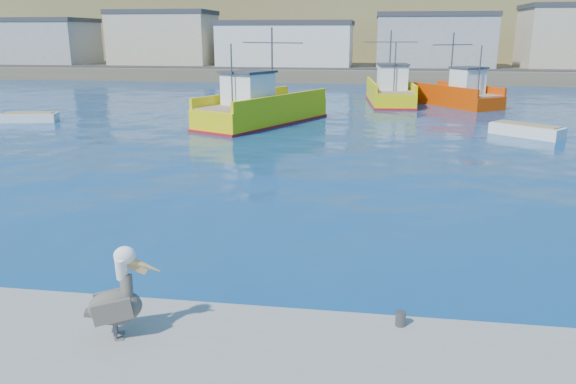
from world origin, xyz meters
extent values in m
plane|color=navy|center=(0.00, 0.00, 0.00)|extent=(260.00, 260.00, 0.00)
cylinder|color=#4C4C4C|center=(3.00, -3.40, 0.65)|extent=(0.20, 0.20, 0.30)
cube|color=brown|center=(0.00, 72.00, 0.80)|extent=(160.00, 30.00, 1.60)
cube|color=brown|center=(0.00, 98.00, 6.00)|extent=(180.00, 40.00, 14.00)
cube|color=brown|center=(0.00, 118.00, 11.00)|extent=(200.00, 40.00, 24.00)
cube|color=#2D2D2D|center=(0.00, 61.00, 1.65)|extent=(150.00, 5.00, 0.10)
cube|color=gray|center=(-48.00, 67.00, 4.60)|extent=(16.00, 10.00, 6.00)
cube|color=#333338|center=(-48.00, 67.00, 7.90)|extent=(16.32, 10.20, 0.60)
cube|color=tan|center=(-28.00, 67.00, 5.10)|extent=(14.00, 9.00, 7.00)
cube|color=#333338|center=(-28.00, 67.00, 8.90)|extent=(14.28, 9.18, 0.60)
cube|color=silver|center=(-10.00, 67.00, 4.35)|extent=(18.00, 11.00, 5.50)
cube|color=#333338|center=(-10.00, 67.00, 7.40)|extent=(18.36, 11.22, 0.60)
cube|color=gray|center=(10.00, 67.00, 4.85)|extent=(15.00, 10.00, 6.50)
cube|color=#333338|center=(10.00, 67.00, 8.40)|extent=(15.30, 10.20, 0.60)
cube|color=yellow|center=(-5.15, 24.41, 0.70)|extent=(7.94, 11.22, 1.40)
cube|color=yellow|center=(-3.63, 23.67, 1.75)|extent=(4.83, 9.54, 0.70)
cube|color=yellow|center=(-6.66, 25.15, 1.75)|extent=(4.83, 9.54, 0.70)
cube|color=maroon|center=(-5.15, 24.41, 0.05)|extent=(8.10, 11.44, 0.25)
cube|color=#8C7251|center=(-5.15, 24.41, 1.45)|extent=(7.50, 10.71, 0.10)
cube|color=white|center=(-5.85, 22.96, 2.50)|extent=(3.43, 3.51, 2.00)
cube|color=#333338|center=(-5.85, 22.96, 3.60)|extent=(3.73, 3.88, 0.15)
cylinder|color=#4C4C4C|center=(-4.67, 25.37, 3.90)|extent=(0.16, 0.16, 5.00)
cylinder|color=#4C4C4C|center=(-6.56, 21.51, 3.40)|extent=(0.13, 0.13, 4.00)
cylinder|color=#4C4C4C|center=(-4.67, 25.37, 5.40)|extent=(4.53, 2.28, 0.08)
cube|color=yellow|center=(3.71, 37.61, 0.64)|extent=(4.20, 10.05, 1.27)
cube|color=yellow|center=(5.30, 37.75, 1.62)|extent=(1.01, 9.59, 0.70)
cube|color=yellow|center=(2.13, 37.48, 1.62)|extent=(1.01, 9.59, 0.70)
cube|color=maroon|center=(3.71, 37.61, 0.05)|extent=(4.28, 10.25, 0.25)
cube|color=#8C7251|center=(3.71, 37.61, 1.32)|extent=(3.90, 9.64, 0.10)
cube|color=white|center=(3.84, 36.15, 2.37)|extent=(2.57, 2.64, 2.00)
cube|color=#333338|center=(3.84, 36.15, 3.47)|extent=(2.76, 2.95, 0.15)
cylinder|color=#4C4C4C|center=(3.63, 38.59, 3.77)|extent=(0.13, 0.13, 5.00)
cylinder|color=#4C4C4C|center=(3.96, 34.68, 3.27)|extent=(0.11, 0.11, 4.00)
cylinder|color=#4C4C4C|center=(3.63, 38.59, 5.27)|extent=(4.73, 0.48, 0.08)
cube|color=#C83502|center=(9.31, 36.73, 0.54)|extent=(7.29, 8.56, 1.08)
cube|color=#C83502|center=(10.51, 37.57, 1.43)|extent=(4.80, 6.75, 0.70)
cube|color=#C83502|center=(8.12, 35.90, 1.43)|extent=(4.80, 6.75, 0.70)
cube|color=#8C7251|center=(9.31, 36.73, 1.13)|extent=(6.89, 8.15, 0.10)
cube|color=white|center=(10.02, 35.72, 2.18)|extent=(2.97, 2.94, 2.00)
cube|color=#333338|center=(10.02, 35.72, 3.28)|extent=(3.24, 3.23, 0.15)
cylinder|color=#4C4C4C|center=(8.84, 37.41, 3.58)|extent=(0.17, 0.17, 5.00)
cylinder|color=#4C4C4C|center=(10.73, 34.70, 3.08)|extent=(0.14, 0.14, 4.00)
cylinder|color=#4C4C4C|center=(8.84, 37.41, 5.08)|extent=(3.61, 2.56, 0.08)
cube|color=silver|center=(-21.60, 22.80, 0.23)|extent=(3.92, 2.13, 0.74)
cube|color=#8C7251|center=(-21.60, 22.80, 0.63)|extent=(3.49, 1.77, 0.07)
cube|color=silver|center=(11.55, 21.93, 0.26)|extent=(4.17, 3.82, 0.84)
cube|color=#8C7251|center=(11.55, 21.93, 0.71)|extent=(3.64, 3.31, 0.08)
cylinder|color=#595451|center=(-2.27, -4.73, 0.67)|extent=(0.10, 0.10, 0.34)
cube|color=#595451|center=(-2.21, -4.70, 0.51)|extent=(0.21, 0.19, 0.02)
cylinder|color=#595451|center=(-2.34, -4.53, 0.67)|extent=(0.10, 0.10, 0.34)
cube|color=#595451|center=(-2.29, -4.50, 0.51)|extent=(0.21, 0.19, 0.02)
ellipsoid|color=#38332D|center=(-2.28, -4.61, 1.11)|extent=(1.12, 0.90, 0.67)
cube|color=#38332D|center=(-2.21, -4.87, 1.14)|extent=(0.73, 0.35, 0.49)
cube|color=#38332D|center=(-2.40, -4.38, 1.14)|extent=(0.73, 0.35, 0.49)
cube|color=#38332D|center=(-2.68, -4.77, 1.04)|extent=(0.31, 0.27, 0.14)
cylinder|color=#38332D|center=(-2.06, -4.53, 1.48)|extent=(0.34, 0.41, 0.53)
cylinder|color=white|center=(-2.12, -4.55, 1.88)|extent=(0.33, 0.40, 0.50)
ellipsoid|color=white|center=(-2.05, -4.53, 2.12)|extent=(0.48, 0.43, 0.34)
cone|color=gold|center=(-1.76, -4.41, 1.91)|extent=(0.69, 0.40, 0.46)
cube|color=tan|center=(-1.88, -4.46, 1.86)|extent=(0.40, 0.21, 0.29)
camera|label=1|loc=(2.30, -13.45, 6.00)|focal=35.00mm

